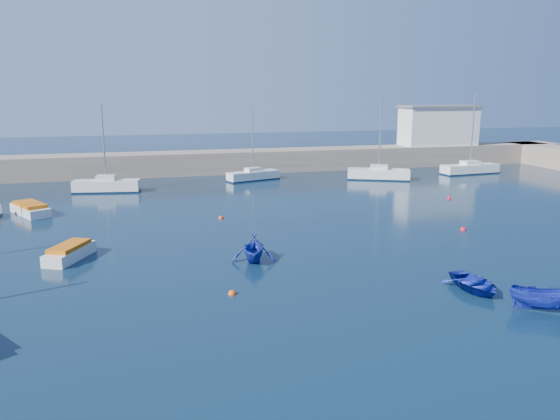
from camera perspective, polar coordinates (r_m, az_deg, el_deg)
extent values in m
plane|color=#0C2136|center=(23.97, 10.56, -11.69)|extent=(220.00, 220.00, 0.00)
cube|color=gray|center=(66.90, -6.65, 5.00)|extent=(96.00, 4.50, 2.60)
cube|color=silver|center=(76.89, 16.21, 8.38)|extent=(10.00, 4.00, 5.00)
cube|color=silver|center=(56.21, -17.66, 2.40)|extent=(6.52, 2.81, 1.18)
cylinder|color=#B7BABC|center=(55.69, -17.95, 6.68)|extent=(0.18, 0.18, 7.26)
cube|color=silver|center=(60.85, -2.81, 3.59)|extent=(6.19, 3.46, 1.01)
cylinder|color=#B7BABC|center=(60.39, -2.85, 7.28)|extent=(0.15, 0.15, 6.86)
cube|color=silver|center=(62.27, 10.27, 3.69)|extent=(6.97, 4.63, 1.19)
cylinder|color=#B7BABC|center=(61.78, 10.42, 7.83)|extent=(0.17, 0.17, 7.83)
cube|color=silver|center=(69.58, 19.22, 4.06)|extent=(7.34, 2.63, 1.12)
cylinder|color=#B7BABC|center=(69.13, 19.49, 7.91)|extent=(0.16, 0.16, 8.27)
cube|color=silver|center=(34.42, -21.11, -4.29)|extent=(2.83, 3.97, 0.67)
cube|color=#C45D0A|center=(34.30, -21.17, -3.54)|extent=(2.36, 3.09, 0.25)
cube|color=silver|center=(48.15, -24.63, -0.01)|extent=(3.65, 4.88, 0.70)
cube|color=#C45D0A|center=(48.06, -24.68, 0.55)|extent=(3.02, 3.81, 0.26)
imported|color=#16259D|center=(28.93, 19.65, -7.25)|extent=(2.39, 3.33, 0.69)
imported|color=#16259D|center=(31.73, -2.76, -3.98)|extent=(3.24, 3.53, 1.57)
imported|color=#16259D|center=(27.39, 25.90, -8.37)|extent=(3.14, 2.47, 1.15)
sphere|color=#CF430A|center=(26.96, -5.02, -8.76)|extent=(0.42, 0.42, 0.42)
sphere|color=red|center=(41.05, 18.58, -2.00)|extent=(0.44, 0.44, 0.44)
sphere|color=#CF430A|center=(42.69, -6.18, -0.88)|extent=(0.42, 0.42, 0.42)
sphere|color=red|center=(52.59, 17.26, 1.12)|extent=(0.41, 0.41, 0.41)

